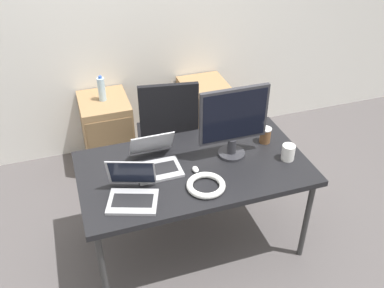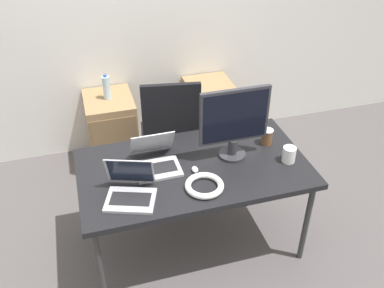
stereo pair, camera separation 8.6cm
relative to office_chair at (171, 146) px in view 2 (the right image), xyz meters
name	(u,v)px [view 2 (the right image)]	position (x,y,z in m)	size (l,w,h in m)	color
ground_plane	(194,241)	(-0.01, -0.71, -0.40)	(14.00, 14.00, 0.00)	#514C4C
wall_back	(145,11)	(-0.01, 0.78, 0.90)	(10.00, 0.05, 2.60)	silver
desk	(194,172)	(-0.01, -0.71, 0.27)	(1.52, 0.84, 0.72)	black
office_chair	(171,146)	(0.00, 0.00, 0.00)	(0.56, 0.59, 1.07)	#232326
cabinet_left	(112,130)	(-0.44, 0.49, -0.07)	(0.42, 0.50, 0.66)	#99754C
cabinet_right	(210,116)	(0.50, 0.49, -0.07)	(0.42, 0.50, 0.66)	#99754C
water_bottle	(106,88)	(-0.44, 0.50, 0.37)	(0.06, 0.06, 0.23)	silver
laptop_left	(156,160)	(-0.25, -0.64, 0.36)	(0.29, 0.33, 0.21)	#ADADB2
laptop_right	(130,190)	(-0.46, -0.89, 0.37)	(0.35, 0.37, 0.23)	#ADADB2
monitor	(234,122)	(0.28, -0.67, 0.59)	(0.47, 0.19, 0.51)	#2D2D33
mouse	(195,170)	(-0.02, -0.77, 0.33)	(0.04, 0.06, 0.03)	silver
coffee_cup_white	(289,154)	(0.62, -0.83, 0.37)	(0.09, 0.09, 0.11)	white
coffee_cup_brown	(267,137)	(0.56, -0.60, 0.38)	(0.08, 0.08, 0.11)	brown
cable_coil	(205,185)	(-0.01, -0.94, 0.34)	(0.24, 0.24, 0.04)	white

